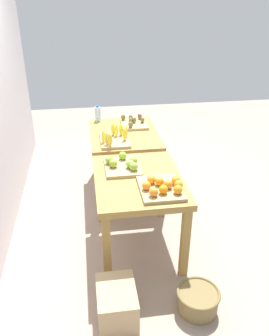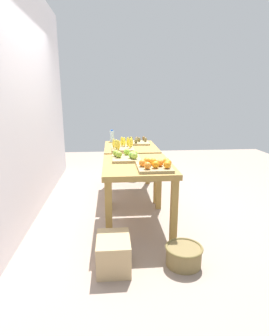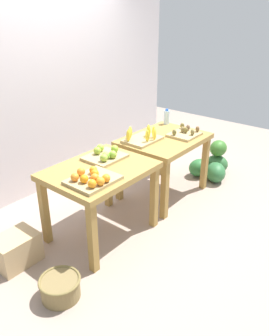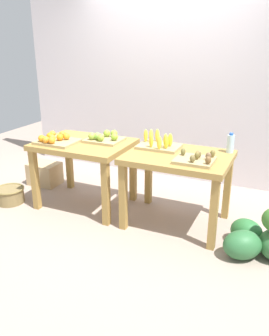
{
  "view_description": "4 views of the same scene",
  "coord_description": "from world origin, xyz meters",
  "px_view_note": "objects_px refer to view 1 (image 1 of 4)",
  "views": [
    {
      "loc": [
        -3.31,
        0.44,
        2.33
      ],
      "look_at": [
        -0.01,
        -0.05,
        0.58
      ],
      "focal_mm": 37.3,
      "sensor_mm": 36.0,
      "label": 1
    },
    {
      "loc": [
        -3.59,
        0.3,
        1.53
      ],
      "look_at": [
        0.05,
        -0.02,
        0.55
      ],
      "focal_mm": 28.89,
      "sensor_mm": 36.0,
      "label": 2
    },
    {
      "loc": [
        -2.67,
        -2.16,
        2.19
      ],
      "look_at": [
        -0.05,
        -0.03,
        0.59
      ],
      "focal_mm": 36.12,
      "sensor_mm": 36.0,
      "label": 3
    },
    {
      "loc": [
        1.54,
        -3.23,
        1.86
      ],
      "look_at": [
        0.09,
        -0.04,
        0.57
      ],
      "focal_mm": 37.38,
      "sensor_mm": 36.0,
      "label": 4
    }
  ],
  "objects_px": {
    "display_table_left": "(138,188)",
    "watermelon_pile": "(135,147)",
    "apple_bin": "(123,165)",
    "wicker_basket": "(198,300)",
    "kiwi_bin": "(134,123)",
    "display_table_right": "(124,141)",
    "orange_bin": "(162,187)",
    "water_bottle": "(98,114)",
    "cardboard_produce_box": "(117,304)",
    "banana_crate": "(115,138)"
  },
  "relations": [
    {
      "from": "display_table_left",
      "to": "watermelon_pile",
      "type": "distance_m",
      "value": 2.06
    },
    {
      "from": "apple_bin",
      "to": "wicker_basket",
      "type": "distance_m",
      "value": 1.36
    },
    {
      "from": "apple_bin",
      "to": "kiwi_bin",
      "type": "bearing_deg",
      "value": -13.27
    },
    {
      "from": "display_table_left",
      "to": "apple_bin",
      "type": "xyz_separation_m",
      "value": [
        0.2,
        0.12,
        0.15
      ]
    },
    {
      "from": "apple_bin",
      "to": "watermelon_pile",
      "type": "xyz_separation_m",
      "value": [
        1.78,
        -0.38,
        -0.64
      ]
    },
    {
      "from": "display_table_left",
      "to": "watermelon_pile",
      "type": "relative_size",
      "value": 1.57
    },
    {
      "from": "kiwi_bin",
      "to": "watermelon_pile",
      "type": "distance_m",
      "value": 0.9
    },
    {
      "from": "display_table_left",
      "to": "wicker_basket",
      "type": "height_order",
      "value": "display_table_left"
    },
    {
      "from": "display_table_left",
      "to": "apple_bin",
      "type": "height_order",
      "value": "apple_bin"
    },
    {
      "from": "display_table_right",
      "to": "watermelon_pile",
      "type": "xyz_separation_m",
      "value": [
        0.86,
        -0.26,
        -0.48
      ]
    },
    {
      "from": "display_table_right",
      "to": "kiwi_bin",
      "type": "relative_size",
      "value": 2.85
    },
    {
      "from": "wicker_basket",
      "to": "display_table_right",
      "type": "bearing_deg",
      "value": 10.01
    },
    {
      "from": "orange_bin",
      "to": "water_bottle",
      "type": "relative_size",
      "value": 2.15
    },
    {
      "from": "display_table_left",
      "to": "wicker_basket",
      "type": "distance_m",
      "value": 1.09
    },
    {
      "from": "orange_bin",
      "to": "kiwi_bin",
      "type": "bearing_deg",
      "value": 0.4
    },
    {
      "from": "wicker_basket",
      "to": "cardboard_produce_box",
      "type": "height_order",
      "value": "cardboard_produce_box"
    },
    {
      "from": "kiwi_bin",
      "to": "wicker_basket",
      "type": "distance_m",
      "value": 2.32
    },
    {
      "from": "banana_crate",
      "to": "wicker_basket",
      "type": "distance_m",
      "value": 1.92
    },
    {
      "from": "kiwi_bin",
      "to": "watermelon_pile",
      "type": "bearing_deg",
      "value": -9.61
    },
    {
      "from": "kiwi_bin",
      "to": "water_bottle",
      "type": "distance_m",
      "value": 0.5
    },
    {
      "from": "water_bottle",
      "to": "wicker_basket",
      "type": "bearing_deg",
      "value": -165.46
    },
    {
      "from": "wicker_basket",
      "to": "water_bottle",
      "type": "bearing_deg",
      "value": 14.54
    },
    {
      "from": "kiwi_bin",
      "to": "orange_bin",
      "type": "bearing_deg",
      "value": -179.6
    },
    {
      "from": "display_table_right",
      "to": "apple_bin",
      "type": "distance_m",
      "value": 0.94
    },
    {
      "from": "banana_crate",
      "to": "wicker_basket",
      "type": "height_order",
      "value": "banana_crate"
    },
    {
      "from": "kiwi_bin",
      "to": "water_bottle",
      "type": "height_order",
      "value": "water_bottle"
    },
    {
      "from": "apple_bin",
      "to": "wicker_basket",
      "type": "relative_size",
      "value": 1.14
    },
    {
      "from": "display_table_left",
      "to": "cardboard_produce_box",
      "type": "bearing_deg",
      "value": 160.5
    },
    {
      "from": "display_table_right",
      "to": "watermelon_pile",
      "type": "relative_size",
      "value": 1.57
    },
    {
      "from": "orange_bin",
      "to": "water_bottle",
      "type": "distance_m",
      "value": 1.89
    },
    {
      "from": "water_bottle",
      "to": "display_table_left",
      "type": "bearing_deg",
      "value": -169.84
    },
    {
      "from": "water_bottle",
      "to": "display_table_right",
      "type": "bearing_deg",
      "value": -148.19
    },
    {
      "from": "water_bottle",
      "to": "watermelon_pile",
      "type": "bearing_deg",
      "value": -53.23
    },
    {
      "from": "display_table_left",
      "to": "kiwi_bin",
      "type": "xyz_separation_m",
      "value": [
        1.34,
        -0.15,
        0.14
      ]
    },
    {
      "from": "display_table_left",
      "to": "kiwi_bin",
      "type": "height_order",
      "value": "kiwi_bin"
    },
    {
      "from": "display_table_left",
      "to": "display_table_right",
      "type": "height_order",
      "value": "same"
    },
    {
      "from": "display_table_right",
      "to": "banana_crate",
      "type": "distance_m",
      "value": 0.34
    },
    {
      "from": "kiwi_bin",
      "to": "cardboard_produce_box",
      "type": "bearing_deg",
      "value": 168.31
    },
    {
      "from": "wicker_basket",
      "to": "cardboard_produce_box",
      "type": "xyz_separation_m",
      "value": [
        0.02,
        0.65,
        0.05
      ]
    },
    {
      "from": "apple_bin",
      "to": "watermelon_pile",
      "type": "bearing_deg",
      "value": -11.96
    },
    {
      "from": "banana_crate",
      "to": "watermelon_pile",
      "type": "relative_size",
      "value": 0.66
    },
    {
      "from": "orange_bin",
      "to": "wicker_basket",
      "type": "distance_m",
      "value": 0.95
    },
    {
      "from": "display_table_right",
      "to": "orange_bin",
      "type": "relative_size",
      "value": 2.36
    },
    {
      "from": "apple_bin",
      "to": "water_bottle",
      "type": "xyz_separation_m",
      "value": [
        1.37,
        0.17,
        0.06
      ]
    },
    {
      "from": "banana_crate",
      "to": "watermelon_pile",
      "type": "xyz_separation_m",
      "value": [
        1.13,
        -0.39,
        -0.64
      ]
    },
    {
      "from": "cardboard_produce_box",
      "to": "wicker_basket",
      "type": "bearing_deg",
      "value": -91.33
    },
    {
      "from": "cardboard_produce_box",
      "to": "apple_bin",
      "type": "bearing_deg",
      "value": -9.95
    },
    {
      "from": "orange_bin",
      "to": "cardboard_produce_box",
      "type": "relative_size",
      "value": 1.1
    },
    {
      "from": "display_table_left",
      "to": "banana_crate",
      "type": "xyz_separation_m",
      "value": [
        0.86,
        0.13,
        0.16
      ]
    },
    {
      "from": "banana_crate",
      "to": "water_bottle",
      "type": "xyz_separation_m",
      "value": [
        0.72,
        0.15,
        0.05
      ]
    }
  ]
}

